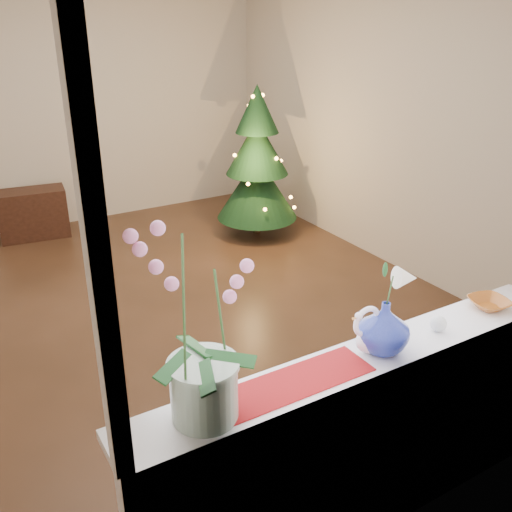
{
  "coord_description": "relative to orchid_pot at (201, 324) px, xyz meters",
  "views": [
    {
      "loc": [
        -1.43,
        -3.86,
        2.26
      ],
      "look_at": [
        0.05,
        -1.4,
        1.0
      ],
      "focal_mm": 40.0,
      "sensor_mm": 36.0,
      "label": 1
    }
  ],
  "objects": [
    {
      "name": "wall_back",
      "position": [
        0.74,
        4.87,
        0.05
      ],
      "size": [
        4.5,
        0.1,
        2.7
      ],
      "primitive_type": "cube",
      "color": "beige",
      "rests_on": "ground"
    },
    {
      "name": "amber_dish",
      "position": [
        1.54,
        0.01,
        -0.36
      ],
      "size": [
        0.19,
        0.19,
        0.04
      ],
      "primitive_type": "imported",
      "rotation": [
        0.0,
        0.0,
        -0.22
      ],
      "color": "#924C17",
      "rests_on": "windowsill"
    },
    {
      "name": "wall_front",
      "position": [
        0.74,
        -0.13,
        0.05
      ],
      "size": [
        4.5,
        0.1,
        2.7
      ],
      "primitive_type": "cube",
      "color": "beige",
      "rests_on": "ground"
    },
    {
      "name": "ground",
      "position": [
        0.74,
        2.37,
        -1.3
      ],
      "size": [
        5.0,
        5.0,
        0.0
      ],
      "primitive_type": "plane",
      "color": "#352215",
      "rests_on": "ground"
    },
    {
      "name": "xmas_tree",
      "position": [
        2.31,
        3.49,
        -0.51
      ],
      "size": [
        0.94,
        0.94,
        1.57
      ],
      "primitive_type": null,
      "rotation": [
        0.0,
        0.0,
        -0.1
      ],
      "color": "black",
      "rests_on": "ground"
    },
    {
      "name": "swan",
      "position": [
        0.8,
        0.02,
        -0.27
      ],
      "size": [
        0.27,
        0.2,
        0.21
      ],
      "primitive_type": null,
      "rotation": [
        0.0,
        0.0,
        0.39
      ],
      "color": "white",
      "rests_on": "windowsill"
    },
    {
      "name": "paperweight",
      "position": [
        1.16,
        -0.01,
        -0.34
      ],
      "size": [
        0.07,
        0.07,
        0.07
      ],
      "primitive_type": "sphere",
      "rotation": [
        0.0,
        0.0,
        0.02
      ],
      "color": "silver",
      "rests_on": "windowsill"
    },
    {
      "name": "runner",
      "position": [
        0.36,
        -0.0,
        -0.37
      ],
      "size": [
        0.7,
        0.2,
        0.01
      ],
      "primitive_type": "cube",
      "color": "maroon",
      "rests_on": "windowsill"
    },
    {
      "name": "window_apron",
      "position": [
        0.74,
        -0.09,
        -0.86
      ],
      "size": [
        2.2,
        0.08,
        0.88
      ],
      "primitive_type": "cube",
      "color": "white",
      "rests_on": "ground"
    },
    {
      "name": "side_table",
      "position": [
        0.22,
        4.6,
        -1.04
      ],
      "size": [
        0.73,
        0.43,
        0.52
      ],
      "primitive_type": "cube",
      "rotation": [
        0.0,
        0.0,
        -0.13
      ],
      "color": "black",
      "rests_on": "ground"
    },
    {
      "name": "lily",
      "position": [
        0.83,
        -0.0,
        -0.02
      ],
      "size": [
        0.15,
        0.08,
        0.2
      ],
      "primitive_type": null,
      "color": "white",
      "rests_on": "blue_vase"
    },
    {
      "name": "blue_vase",
      "position": [
        0.83,
        -0.0,
        -0.25
      ],
      "size": [
        0.32,
        0.32,
        0.26
      ],
      "primitive_type": "imported",
      "rotation": [
        0.0,
        0.0,
        -0.36
      ],
      "color": "navy",
      "rests_on": "windowsill"
    },
    {
      "name": "window_frame",
      "position": [
        0.74,
        -0.1,
        0.4
      ],
      "size": [
        2.22,
        0.06,
        1.6
      ],
      "primitive_type": null,
      "color": "white",
      "rests_on": "windowsill"
    },
    {
      "name": "orchid_pot",
      "position": [
        0.0,
        0.0,
        0.0
      ],
      "size": [
        0.34,
        0.34,
        0.75
      ],
      "primitive_type": null,
      "rotation": [
        0.0,
        0.0,
        0.4
      ],
      "color": "beige",
      "rests_on": "windowsill"
    },
    {
      "name": "windowsill",
      "position": [
        0.74,
        -0.0,
        -0.4
      ],
      "size": [
        2.2,
        0.26,
        0.04
      ],
      "primitive_type": "cube",
      "color": "white",
      "rests_on": "window_apron"
    },
    {
      "name": "wall_right",
      "position": [
        2.99,
        2.37,
        0.05
      ],
      "size": [
        0.1,
        5.0,
        2.7
      ],
      "primitive_type": "cube",
      "color": "beige",
      "rests_on": "ground"
    }
  ]
}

